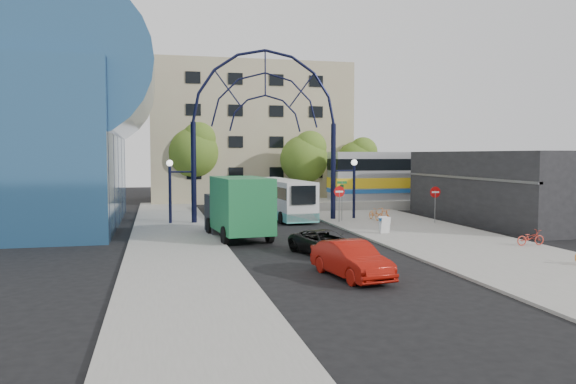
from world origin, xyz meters
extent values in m
plane|color=black|center=(0.00, 0.00, 0.00)|extent=(120.00, 120.00, 0.00)
cube|color=gray|center=(8.00, 4.00, 0.06)|extent=(8.00, 56.00, 0.12)
cube|color=gray|center=(-6.50, 6.00, 0.06)|extent=(5.00, 50.00, 0.12)
cylinder|color=black|center=(-5.00, 14.00, 3.50)|extent=(0.36, 0.36, 7.00)
cylinder|color=black|center=(5.00, 14.00, 3.50)|extent=(0.36, 0.36, 7.00)
cylinder|color=black|center=(-6.60, 14.00, 2.00)|extent=(0.20, 0.20, 4.00)
cylinder|color=black|center=(6.60, 14.00, 2.00)|extent=(0.20, 0.20, 4.00)
sphere|color=white|center=(-6.60, 14.00, 4.20)|extent=(0.44, 0.44, 0.44)
sphere|color=white|center=(6.60, 14.00, 4.20)|extent=(0.44, 0.44, 0.44)
cylinder|color=slate|center=(4.80, 12.00, 1.22)|extent=(0.06, 0.06, 2.20)
cylinder|color=red|center=(4.80, 12.00, 2.22)|extent=(0.80, 0.04, 0.80)
cube|color=white|center=(4.80, 11.97, 2.22)|extent=(0.55, 0.02, 0.12)
cylinder|color=slate|center=(11.00, 10.00, 1.22)|extent=(0.06, 0.06, 2.20)
cylinder|color=red|center=(11.00, 10.00, 2.22)|extent=(0.76, 0.04, 0.76)
cube|color=white|center=(11.00, 9.97, 2.22)|extent=(0.55, 0.02, 0.12)
cylinder|color=slate|center=(5.20, 12.60, 1.52)|extent=(0.05, 0.05, 2.80)
cube|color=#146626|center=(5.20, 12.60, 2.82)|extent=(0.70, 0.03, 0.18)
cube|color=#146626|center=(5.20, 12.60, 2.57)|extent=(0.03, 0.70, 0.18)
cube|color=white|center=(5.60, 5.80, 0.62)|extent=(0.55, 0.26, 0.99)
cube|color=white|center=(5.60, 6.15, 0.62)|extent=(0.55, 0.26, 0.99)
cube|color=#1E59A5|center=(5.60, 5.98, 0.95)|extent=(0.55, 0.42, 0.14)
cube|color=#28517A|center=(-17.00, 15.00, 5.00)|extent=(14.00, 18.00, 10.00)
cylinder|color=#28517A|center=(-12.00, 15.00, 10.00)|extent=(9.00, 16.00, 9.00)
cube|color=black|center=(16.00, 10.00, 2.50)|extent=(6.00, 16.00, 5.00)
cube|color=tan|center=(2.00, 35.00, 7.00)|extent=(20.00, 12.00, 14.00)
cube|color=gray|center=(20.00, 22.00, 0.40)|extent=(32.00, 5.00, 0.80)
cube|color=#B7B7BC|center=(20.00, 22.00, 2.90)|extent=(25.00, 3.00, 4.20)
cube|color=gold|center=(20.00, 22.00, 2.30)|extent=(25.10, 3.05, 0.90)
cube|color=black|center=(20.00, 22.00, 3.90)|extent=(25.05, 3.05, 1.00)
cube|color=#1E59A5|center=(20.00, 22.00, 1.60)|extent=(25.10, 3.05, 0.35)
cylinder|color=#382314|center=(6.00, 26.00, 1.26)|extent=(0.36, 0.36, 2.52)
sphere|color=#37631A|center=(6.00, 26.00, 4.34)|extent=(4.48, 4.48, 4.48)
sphere|color=#37631A|center=(6.50, 25.70, 5.46)|extent=(3.08, 3.08, 3.08)
cylinder|color=#382314|center=(-4.00, 30.00, 1.44)|extent=(0.36, 0.36, 2.88)
sphere|color=#37631A|center=(-4.00, 30.00, 4.96)|extent=(5.12, 5.12, 5.12)
sphere|color=#37631A|center=(-3.50, 29.70, 6.24)|extent=(3.52, 3.52, 3.52)
cylinder|color=#382314|center=(12.00, 28.00, 1.17)|extent=(0.36, 0.36, 2.34)
sphere|color=#37631A|center=(12.00, 28.00, 4.03)|extent=(4.16, 4.16, 4.16)
sphere|color=#37631A|center=(12.50, 27.70, 5.07)|extent=(2.86, 2.86, 2.86)
cube|color=silver|center=(1.67, 16.58, 1.58)|extent=(3.11, 10.51, 2.61)
cube|color=#55BFB5|center=(1.67, 16.58, 0.50)|extent=(3.13, 10.52, 0.63)
cube|color=black|center=(1.67, 16.58, 2.12)|extent=(3.14, 10.31, 0.81)
cube|color=black|center=(2.08, 11.35, 2.07)|extent=(1.71, 0.26, 1.26)
cube|color=black|center=(1.26, 21.70, 1.44)|extent=(2.17, 0.33, 1.44)
cylinder|color=black|center=(0.30, 19.70, 0.43)|extent=(0.32, 0.88, 0.87)
cylinder|color=black|center=(2.53, 19.87, 0.43)|extent=(0.32, 0.88, 0.87)
cylinder|color=black|center=(0.85, 12.67, 0.43)|extent=(0.32, 0.88, 0.87)
cylinder|color=black|center=(3.09, 12.85, 0.43)|extent=(0.32, 0.88, 0.87)
cube|color=black|center=(-3.27, 8.99, 1.17)|extent=(2.70, 2.80, 2.35)
cube|color=black|center=(-3.40, 10.26, 1.65)|extent=(2.13, 0.32, 1.07)
cube|color=#1B6838|center=(-2.95, 5.81, 2.03)|extent=(3.05, 5.14, 2.99)
cylinder|color=black|center=(-4.46, 8.55, 0.51)|extent=(0.38, 1.05, 1.02)
cylinder|color=black|center=(-2.02, 8.80, 0.51)|extent=(0.38, 1.05, 1.02)
cylinder|color=black|center=(-4.04, 4.41, 0.51)|extent=(0.38, 1.05, 1.02)
cylinder|color=black|center=(-1.60, 4.66, 0.51)|extent=(0.38, 1.05, 1.02)
imported|color=black|center=(0.26, 0.53, 0.59)|extent=(3.05, 4.61, 1.18)
imported|color=#941109|center=(-0.20, -4.43, 0.71)|extent=(2.22, 4.50, 1.42)
imported|color=orange|center=(7.62, 12.54, 0.56)|extent=(0.64, 1.69, 0.88)
imported|color=orange|center=(7.44, 10.37, 0.64)|extent=(0.62, 1.75, 1.03)
imported|color=red|center=(11.15, 0.14, 0.52)|extent=(1.53, 0.55, 0.80)
camera|label=1|loc=(-7.51, -24.77, 4.77)|focal=35.00mm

